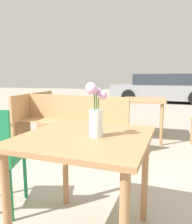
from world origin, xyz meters
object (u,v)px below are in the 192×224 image
table_front (85,152)px  bench_far (31,114)px  table_back (143,105)px  parked_car (162,89)px  flower_vase (96,114)px  bench_middle (69,120)px

table_front → bench_far: bench_far is taller
table_front → table_back: (0.16, 2.78, -0.01)m
parked_car → table_back: bearing=-92.8°
flower_vase → table_front: bearing=162.6°
table_front → bench_middle: size_ratio=0.46×
table_front → flower_vase: size_ratio=2.59×
flower_vase → parked_car: 9.45m
parked_car → flower_vase: bearing=-92.5°
bench_middle → parked_car: size_ratio=0.42×
table_front → table_back: table_front is taller
flower_vase → parked_car: size_ratio=0.07×
table_front → table_back: 2.78m
bench_middle → bench_far: 1.02m
flower_vase → bench_far: (-1.93, 2.22, -0.44)m
table_back → parked_car: bearing=87.2°
bench_far → table_back: 2.10m
bench_middle → bench_far: size_ratio=1.24×
bench_far → table_back: size_ratio=1.71×
table_front → bench_far: (-1.85, 2.19, -0.18)m
flower_vase → bench_far: size_ratio=0.22×
table_front → table_back: bearing=86.7°
table_back → table_front: bearing=-93.3°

